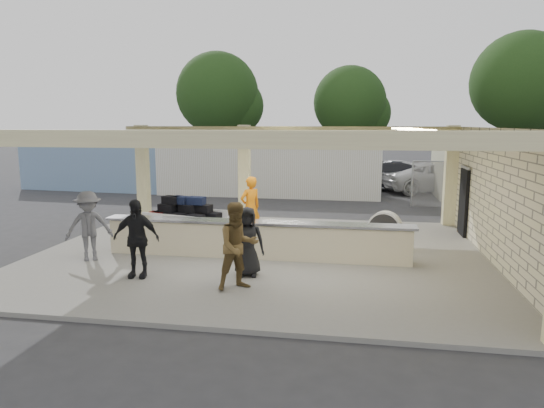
% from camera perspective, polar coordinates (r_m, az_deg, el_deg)
% --- Properties ---
extents(ground, '(120.00, 120.00, 0.00)m').
position_cam_1_polar(ground, '(13.43, -1.47, -6.12)').
color(ground, '#2A2A2C').
rests_on(ground, ground).
extents(pavilion, '(12.01, 10.00, 3.55)m').
position_cam_1_polar(pavilion, '(13.74, -0.09, 0.00)').
color(pavilion, slate).
rests_on(pavilion, ground).
extents(baggage_counter, '(8.20, 0.58, 0.98)m').
position_cam_1_polar(baggage_counter, '(12.81, -1.92, -4.19)').
color(baggage_counter, beige).
rests_on(baggage_counter, pavilion).
extents(luggage_cart, '(2.49, 1.90, 1.29)m').
position_cam_1_polar(luggage_cart, '(15.19, -10.23, -1.25)').
color(luggage_cart, silver).
rests_on(luggage_cart, pavilion).
extents(drum_fan, '(1.00, 0.57, 1.05)m').
position_cam_1_polar(drum_fan, '(14.14, 13.13, -2.81)').
color(drum_fan, silver).
rests_on(drum_fan, pavilion).
extents(baggage_handler, '(0.76, 0.77, 1.92)m').
position_cam_1_polar(baggage_handler, '(14.88, -2.56, -0.41)').
color(baggage_handler, orange).
rests_on(baggage_handler, pavilion).
extents(passenger_a, '(0.98, 0.85, 1.88)m').
position_cam_1_polar(passenger_a, '(10.33, -4.01, -4.96)').
color(passenger_a, brown).
rests_on(passenger_a, pavilion).
extents(passenger_b, '(1.10, 0.49, 1.82)m').
position_cam_1_polar(passenger_b, '(11.53, -15.69, -3.92)').
color(passenger_b, black).
rests_on(passenger_b, pavilion).
extents(passenger_c, '(1.20, 0.97, 1.81)m').
position_cam_1_polar(passenger_c, '(13.32, -20.76, -2.44)').
color(passenger_c, '#545459').
rests_on(passenger_c, pavilion).
extents(passenger_d, '(0.84, 0.45, 1.62)m').
position_cam_1_polar(passenger_d, '(11.24, -2.94, -4.43)').
color(passenger_d, black).
rests_on(passenger_d, pavilion).
extents(car_white_a, '(6.02, 4.43, 1.56)m').
position_cam_1_polar(car_white_a, '(27.05, 18.54, 2.98)').
color(car_white_a, silver).
rests_on(car_white_a, ground).
extents(car_white_b, '(4.79, 2.66, 1.43)m').
position_cam_1_polar(car_white_b, '(26.86, 26.34, 2.31)').
color(car_white_b, silver).
rests_on(car_white_b, ground).
extents(car_dark, '(4.98, 2.28, 1.60)m').
position_cam_1_polar(car_dark, '(27.04, 15.25, 3.19)').
color(car_dark, black).
rests_on(car_dark, ground).
extents(container_white, '(11.14, 2.42, 2.41)m').
position_cam_1_polar(container_white, '(24.47, -0.44, 3.84)').
color(container_white, silver).
rests_on(container_white, ground).
extents(container_blue, '(10.34, 3.23, 2.65)m').
position_cam_1_polar(container_blue, '(27.92, -18.07, 4.32)').
color(container_blue, '#6889A7').
rests_on(container_blue, ground).
extents(tree_left, '(6.60, 6.30, 9.00)m').
position_cam_1_polar(tree_left, '(38.28, -5.89, 12.40)').
color(tree_left, '#382619').
rests_on(tree_left, ground).
extents(tree_mid, '(6.00, 5.60, 8.00)m').
position_cam_1_polar(tree_mid, '(38.87, 9.60, 11.35)').
color(tree_mid, '#382619').
rests_on(tree_mid, ground).
extents(tree_right, '(7.20, 7.00, 10.00)m').
position_cam_1_polar(tree_right, '(39.73, 27.65, 12.19)').
color(tree_right, '#382619').
rests_on(tree_right, ground).
extents(adjacent_building, '(6.00, 8.00, 3.20)m').
position_cam_1_polar(adjacent_building, '(23.82, 26.77, 3.63)').
color(adjacent_building, '#B2B18D').
rests_on(adjacent_building, ground).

